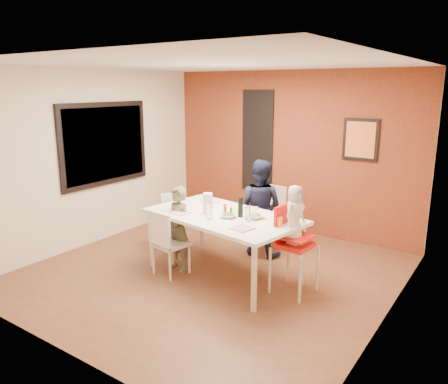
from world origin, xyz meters
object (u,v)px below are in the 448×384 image
Objects in this scene: high_chair at (291,241)px; child_far at (260,208)px; chair_left at (169,217)px; child_near at (179,229)px; toddler at (295,214)px; chair_near at (166,240)px; chair_far at (268,214)px; dining_table at (223,220)px; wine_bottle at (240,207)px; paper_towel_roll at (208,204)px.

child_far is at bearing 53.35° from high_chair.
child_far is at bearing 131.29° from chair_left.
child_near is 1.63m from toddler.
chair_far reaches higher than chair_near.
dining_table is 8.63× the size of wine_bottle.
wine_bottle reaches higher than high_chair.
chair_near is 0.76× the size of child_near.
child_near is at bearing -107.35° from chair_far.
toddler reaches higher than paper_towel_roll.
wine_bottle is (1.48, -0.31, 0.45)m from chair_left.
paper_towel_roll is at bearing 104.01° from high_chair.
paper_towel_roll is (-0.20, -1.00, 0.26)m from child_far.
chair_far is 0.69× the size of child_far.
chair_far is at bearing 77.05° from child_near.
paper_towel_roll is (-1.12, -0.17, 0.33)m from high_chair.
wine_bottle is (0.23, 0.05, 0.20)m from dining_table.
wine_bottle is (-0.70, -0.04, 0.32)m from high_chair.
chair_near is at bearing 114.20° from high_chair.
child_far reaches higher than paper_towel_roll.
paper_towel_roll reaches higher than chair_near.
toddler reaches higher than child_near.
chair_left is at bearing 19.79° from child_far.
wine_bottle is at bearing 16.31° from paper_towel_roll.
dining_table is 1.32m from chair_left.
paper_towel_roll is at bearing 74.25° from child_far.
dining_table is at bearing 84.96° from child_far.
child_far is at bearing 78.92° from paper_towel_roll.
dining_table is 3.08× the size of toddler.
wine_bottle is at bearing 99.10° from high_chair.
chair_left is at bearing 157.77° from paper_towel_roll.
high_chair is at bearing -153.21° from chair_near.
chair_near is 0.25m from child_near.
dining_table is at bearing 101.07° from high_chair.
chair_left is 1.23m from paper_towel_roll.
child_near is 1.66× the size of toddler.
dining_table is 7.92× the size of paper_towel_roll.
dining_table is 2.02× the size of high_chair.
chair_left is at bearing 151.26° from child_near.
dining_table is 1.19m from chair_far.
high_chair is at bearing 85.26° from toddler.
toddler is (2.20, -0.27, 0.47)m from chair_left.
child_near is (0.01, 0.24, 0.08)m from chair_near.
chair_near is 1.63m from high_chair.
chair_left is 0.85× the size of high_chair.
toddler is at bearing -93.69° from high_chair.
chair_near is at bearing -104.43° from chair_far.
high_chair is 1.24m from child_far.
chair_left is at bearing 168.20° from wine_bottle.
chair_far is 1.22m from wine_bottle.
chair_far is at bearing -103.19° from chair_near.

